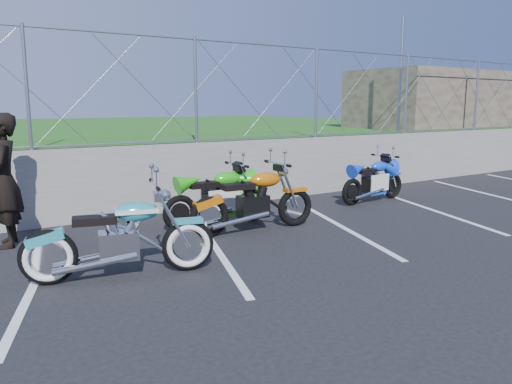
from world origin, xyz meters
TOP-DOWN VIEW (x-y plane):
  - ground at (0.00, 0.00)m, footprint 90.00×90.00m
  - retaining_wall at (0.00, 3.50)m, footprint 30.00×0.22m
  - grass_field at (0.00, 13.50)m, footprint 30.00×20.00m
  - stone_building at (10.50, 5.50)m, footprint 5.00×3.00m
  - chain_link_fence at (0.00, 3.50)m, footprint 28.00×0.03m
  - sign_pole at (7.20, 3.90)m, footprint 0.08×0.08m
  - parking_lines at (1.20, 1.00)m, footprint 18.29×4.31m
  - cruiser_turquoise at (-1.57, 0.29)m, footprint 2.20×0.79m
  - naked_orange at (0.94, 1.29)m, footprint 2.21×0.75m
  - sportbike_green at (0.65, 1.97)m, footprint 2.00×0.71m
  - sportbike_blue at (4.42, 2.04)m, footprint 1.87×0.67m
  - person_standing at (-2.54, 2.53)m, footprint 0.58×0.77m

SIDE VIEW (x-z plane):
  - ground at x=0.00m, z-range 0.00..0.00m
  - parking_lines at x=1.20m, z-range 0.00..0.01m
  - sportbike_blue at x=4.42m, z-range -0.07..0.90m
  - sportbike_green at x=0.65m, z-range -0.07..0.96m
  - cruiser_turquoise at x=-1.57m, z-range -0.11..1.01m
  - naked_orange at x=0.94m, z-range -0.08..1.02m
  - retaining_wall at x=0.00m, z-range 0.00..1.30m
  - grass_field at x=0.00m, z-range 0.00..1.30m
  - person_standing at x=-2.54m, z-range 0.00..1.92m
  - stone_building at x=10.50m, z-range 1.30..3.10m
  - chain_link_fence at x=0.00m, z-range 1.30..3.30m
  - sign_pole at x=7.20m, z-range 1.30..4.30m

